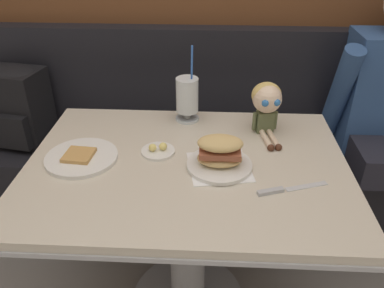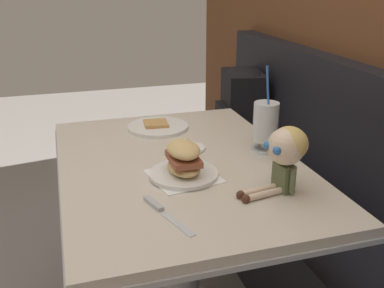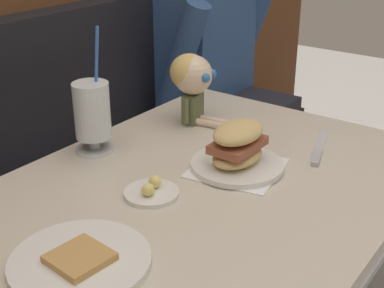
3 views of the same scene
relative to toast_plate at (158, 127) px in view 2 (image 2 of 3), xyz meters
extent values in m
cube|color=black|center=(0.37, 0.59, -0.52)|extent=(2.60, 0.48, 0.45)
cube|color=black|center=(0.37, 0.78, -0.02)|extent=(2.60, 0.10, 0.55)
cube|color=beige|center=(0.37, 0.00, -0.02)|extent=(1.10, 0.80, 0.03)
cube|color=#B7BABF|center=(0.37, 0.00, -0.05)|extent=(1.11, 0.81, 0.02)
cylinder|color=#A5A8AD|center=(0.37, 0.00, -0.38)|extent=(0.14, 0.14, 0.65)
cylinder|color=white|center=(0.00, 0.00, 0.00)|extent=(0.25, 0.25, 0.01)
cube|color=tan|center=(-0.01, -0.01, 0.01)|extent=(0.10, 0.10, 0.01)
cylinder|color=silver|center=(0.35, 0.32, 0.00)|extent=(0.10, 0.10, 0.01)
cylinder|color=silver|center=(0.35, 0.32, 0.02)|extent=(0.03, 0.03, 0.03)
cylinder|color=silver|center=(0.35, 0.32, 0.10)|extent=(0.09, 0.09, 0.14)
cylinder|color=#ADE0A8|center=(0.35, 0.32, 0.09)|extent=(0.08, 0.08, 0.12)
cylinder|color=blue|center=(0.37, 0.31, 0.20)|extent=(0.01, 0.03, 0.22)
cube|color=white|center=(0.48, -0.02, -0.01)|extent=(0.23, 0.23, 0.00)
cylinder|color=white|center=(0.48, -0.02, 0.00)|extent=(0.22, 0.22, 0.01)
ellipsoid|color=tan|center=(0.48, -0.02, 0.03)|extent=(0.15, 0.10, 0.04)
cube|color=#995138|center=(0.48, -0.02, 0.05)|extent=(0.14, 0.09, 0.02)
ellipsoid|color=tan|center=(0.48, -0.02, 0.09)|extent=(0.15, 0.10, 0.04)
cylinder|color=white|center=(0.26, 0.06, 0.00)|extent=(0.12, 0.12, 0.01)
sphere|color=#F4E07A|center=(0.24, 0.05, 0.02)|extent=(0.03, 0.03, 0.03)
sphere|color=#F4E07A|center=(0.28, 0.06, 0.02)|extent=(0.03, 0.03, 0.03)
cube|color=silver|center=(0.75, -0.12, -0.01)|extent=(0.14, 0.06, 0.00)
cube|color=#B2B5BA|center=(0.63, -0.16, 0.00)|extent=(0.09, 0.04, 0.01)
cube|color=#5B6642|center=(0.65, 0.23, 0.03)|extent=(0.07, 0.05, 0.08)
sphere|color=beige|center=(0.65, 0.23, 0.13)|extent=(0.11, 0.11, 0.11)
ellipsoid|color=#D8B766|center=(0.65, 0.25, 0.14)|extent=(0.13, 0.12, 0.10)
sphere|color=#2D6BB2|center=(0.64, 0.18, 0.14)|extent=(0.03, 0.03, 0.03)
sphere|color=#2D6BB2|center=(0.68, 0.19, 0.14)|extent=(0.03, 0.03, 0.03)
cylinder|color=beige|center=(0.65, 0.15, 0.00)|extent=(0.04, 0.12, 0.02)
cylinder|color=beige|center=(0.68, 0.16, 0.00)|extent=(0.04, 0.12, 0.02)
sphere|color=#4C2819|center=(0.66, 0.09, 0.00)|extent=(0.03, 0.03, 0.03)
sphere|color=#4C2819|center=(0.69, 0.10, 0.00)|extent=(0.03, 0.03, 0.03)
cylinder|color=#5B6642|center=(0.61, 0.23, 0.04)|extent=(0.02, 0.02, 0.07)
cylinder|color=#5B6642|center=(0.69, 0.24, 0.04)|extent=(0.02, 0.02, 0.07)
cube|color=black|center=(-0.53, 0.61, -0.11)|extent=(0.33, 0.25, 0.38)
cube|color=black|center=(-0.53, 0.49, -0.18)|extent=(0.22, 0.09, 0.17)
ellipsoid|color=black|center=(-0.53, 0.61, 0.07)|extent=(0.31, 0.24, 0.07)
camera|label=1|loc=(0.44, -1.12, 0.74)|focal=36.70mm
camera|label=2|loc=(1.73, -0.37, 0.61)|focal=42.09mm
camera|label=3|loc=(-0.52, -0.62, 0.58)|focal=51.16mm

